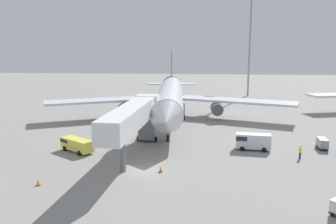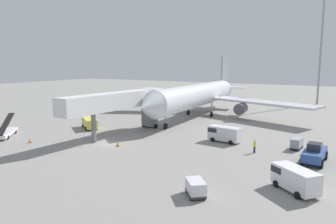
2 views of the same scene
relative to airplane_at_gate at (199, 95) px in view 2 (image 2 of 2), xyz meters
name	(u,v)px [view 2 (image 2 of 2)]	position (x,y,z in m)	size (l,w,h in m)	color
ground_plane	(108,144)	(-0.96, -29.90, -4.88)	(300.00, 300.00, 0.00)	gray
airplane_at_gate	(199,95)	(0.00, 0.00, 0.00)	(52.07, 48.72, 13.98)	silver
jet_bridge	(121,102)	(-2.93, -24.11, 0.75)	(4.73, 22.06, 7.41)	silver
pushback_tug	(314,153)	(26.98, -23.85, -3.74)	(2.66, 6.07, 2.49)	#2D4C8E
belt_loader_truck	(6,132)	(-18.82, -34.78, -4.10)	(6.19, 6.65, 3.42)	white
service_van_far_right	(89,122)	(-11.80, -22.76, -3.79)	(5.65, 4.77, 1.89)	#E5DB4C
service_van_far_left	(294,178)	(26.38, -34.54, -3.58)	(4.94, 4.54, 2.29)	white
service_van_mid_center	(224,133)	(13.64, -19.79, -3.53)	(5.15, 2.57, 2.39)	silver
baggage_cart_rear_right	(297,143)	(24.09, -18.48, -4.01)	(1.42, 2.70, 1.58)	#38383D
baggage_cart_near_left	(196,187)	(18.84, -40.42, -4.05)	(2.70, 2.80, 1.49)	#38383D
ground_crew_worker_foreground	(255,146)	(19.50, -23.52, -3.91)	(0.44, 0.44, 1.83)	#1E2333
safety_cone_alpha	(30,140)	(-11.73, -35.51, -4.54)	(0.45, 0.45, 0.69)	black
safety_cone_bravo	(118,144)	(1.22, -30.25, -4.52)	(0.48, 0.48, 0.72)	black
apron_light_mast	(322,30)	(20.86, 37.89, 16.71)	(2.40, 2.40, 32.25)	#93969B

